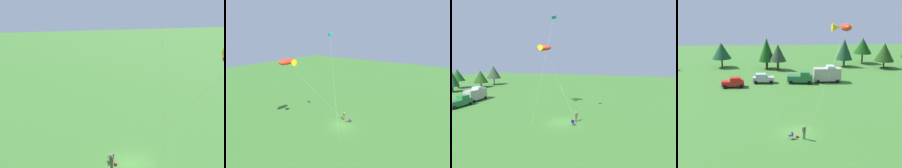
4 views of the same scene
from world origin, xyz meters
The scene contains 10 objects.
ground_plane centered at (0.00, 0.00, 0.00)m, with size 160.00×160.00×0.00m, color #396F2B.
person_kite_flyer centered at (0.72, -2.09, 1.02)m, with size 0.49×0.51×1.74m.
folding_chair centered at (-0.78, -1.88, 0.49)m, with size 0.61×0.61×0.82m.
backpack_on_grass centered at (-0.06, -1.55, 0.11)m, with size 0.32×0.22×0.22m, color red.
car_red_sedan centered at (-10.16, 21.75, 0.95)m, with size 4.34×2.50×1.89m.
car_silver_compact centered at (-4.67, 24.59, 0.95)m, with size 4.21×2.23×1.89m.
truck_green_flatbed centered at (2.89, 23.96, 1.10)m, with size 5.21×2.92×2.34m.
van_motorhome_grey centered at (8.26, 24.63, 1.64)m, with size 5.40×2.61×3.34m.
treeline_distant centered at (9.65, 38.88, 4.36)m, with size 63.74×11.75×7.43m.
kite_large_fish centered at (6.81, 6.01, 12.42)m, with size 7.22×9.62×13.00m.
Camera 4 is at (-3.11, -35.92, 15.84)m, focal length 50.00 mm.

